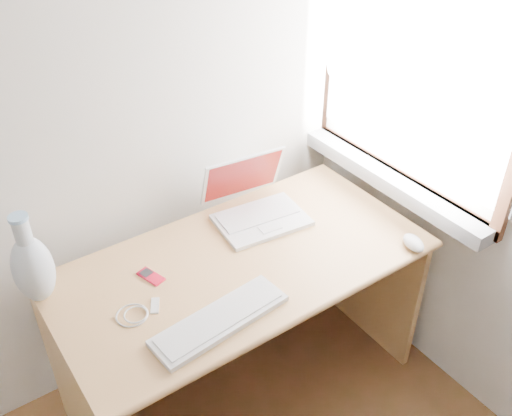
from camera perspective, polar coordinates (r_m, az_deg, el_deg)
window at (r=2.15m, az=15.27°, el=13.98°), size 0.11×0.99×1.10m
desk at (r=2.21m, az=-2.58°, el=-8.03°), size 1.33×0.67×0.70m
laptop at (r=2.20m, az=-0.12°, el=0.29°), size 0.36×0.32×0.23m
external_keyboard at (r=1.80m, az=-3.61°, el=-11.07°), size 0.46×0.18×0.02m
mouse at (r=2.15m, az=15.47°, el=-3.37°), size 0.09×0.12×0.04m
ipod at (r=1.99m, az=-10.47°, el=-6.74°), size 0.07×0.11×0.01m
cable_coil at (r=1.87m, az=-12.28°, el=-10.43°), size 0.13×0.13×0.01m
remote at (r=1.88m, az=-10.07°, el=-9.58°), size 0.06×0.07×0.01m
vase at (r=1.92m, az=-21.43°, el=-5.50°), size 0.13×0.13×0.33m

